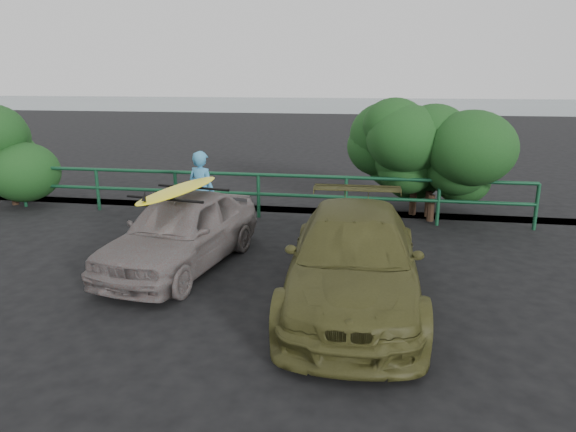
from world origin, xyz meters
name	(u,v)px	position (x,y,z in m)	size (l,w,h in m)	color
ground	(112,305)	(0.00, 0.00, 0.00)	(80.00, 80.00, 0.00)	black
ocean	(349,103)	(0.00, 60.00, 0.00)	(200.00, 200.00, 0.00)	slate
guardrail	(217,194)	(0.00, 5.00, 0.52)	(14.00, 0.08, 1.04)	#124026
shrub_left	(37,154)	(-4.80, 5.40, 1.27)	(3.20, 2.40, 2.55)	#1A4519
shrub_right	(438,165)	(5.00, 5.50, 1.25)	(3.20, 2.40, 2.51)	#1A4519
sedan	(182,231)	(0.43, 1.67, 0.63)	(1.49, 3.70, 1.26)	slate
olive_vehicle	(353,258)	(3.37, 0.74, 0.66)	(1.84, 4.52, 1.31)	#45451E
man	(202,192)	(0.13, 3.63, 0.86)	(0.63, 0.41, 1.71)	teal
roof_rack	(179,193)	(0.43, 1.67, 1.29)	(1.37, 0.96, 0.05)	black
surfboard	(179,190)	(0.43, 1.67, 1.34)	(0.50, 2.39, 0.07)	yellow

